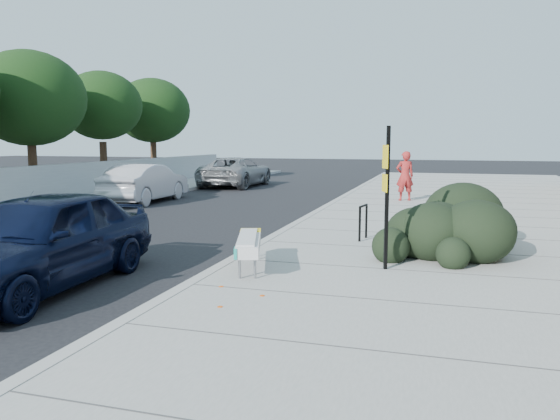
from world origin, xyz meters
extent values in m
plane|color=black|center=(0.00, 0.00, 0.00)|extent=(120.00, 120.00, 0.00)
cube|color=gray|center=(5.60, 5.00, 0.07)|extent=(11.20, 50.00, 0.15)
cube|color=gray|center=(-9.50, 5.00, 0.07)|extent=(3.00, 50.00, 0.15)
cube|color=#9E9E99|center=(0.00, 5.00, 0.08)|extent=(0.22, 50.00, 0.17)
cube|color=#9E9E99|center=(-8.00, 5.00, 0.08)|extent=(0.22, 50.00, 0.17)
cylinder|color=#332114|center=(-12.50, 9.00, 1.20)|extent=(0.36, 0.36, 2.40)
ellipsoid|color=black|center=(-12.50, 9.00, 4.20)|extent=(4.60, 4.60, 3.91)
cylinder|color=#332114|center=(-12.50, 14.00, 1.20)|extent=(0.36, 0.36, 2.40)
ellipsoid|color=black|center=(-12.50, 14.00, 4.20)|extent=(4.00, 4.00, 3.40)
cylinder|color=#332114|center=(-12.50, 19.00, 1.20)|extent=(0.36, 0.36, 2.40)
ellipsoid|color=black|center=(-12.50, 19.00, 4.20)|extent=(4.40, 4.40, 3.74)
cylinder|color=gray|center=(0.70, -1.42, 0.34)|extent=(0.04, 0.04, 0.37)
cylinder|color=gray|center=(0.95, -1.34, 0.34)|extent=(0.04, 0.04, 0.37)
cylinder|color=gray|center=(0.25, 0.01, 0.34)|extent=(0.04, 0.04, 0.37)
cylinder|color=gray|center=(0.50, 0.09, 0.34)|extent=(0.04, 0.04, 0.37)
cylinder|color=gray|center=(0.48, -0.70, 0.50)|extent=(0.48, 1.44, 0.03)
cylinder|color=gray|center=(0.72, -0.63, 0.50)|extent=(0.48, 1.44, 0.03)
cube|color=#B2B2B2|center=(0.60, -0.67, 0.63)|extent=(0.96, 1.99, 0.21)
cube|color=yellow|center=(0.37, 0.07, 0.74)|extent=(0.50, 0.49, 0.02)
cube|color=teal|center=(0.69, -1.57, 0.63)|extent=(0.11, 0.23, 0.18)
cylinder|color=black|center=(2.16, 2.59, 0.55)|extent=(0.05, 0.05, 0.81)
cylinder|color=black|center=(2.25, 3.11, 0.55)|extent=(0.05, 0.05, 0.81)
cylinder|color=black|center=(2.20, 2.85, 0.96)|extent=(0.14, 0.52, 0.05)
cube|color=black|center=(3.02, 0.00, 1.46)|extent=(0.08, 0.08, 2.61)
cube|color=yellow|center=(2.97, -0.02, 2.21)|extent=(0.13, 0.29, 0.42)
cube|color=yellow|center=(2.97, -0.02, 1.74)|extent=(0.12, 0.27, 0.32)
ellipsoid|color=black|center=(4.00, 2.50, 0.94)|extent=(3.13, 4.63, 1.59)
imported|color=black|center=(-2.50, -2.47, 0.84)|extent=(2.20, 5.01, 1.68)
imported|color=#B7B7BC|center=(-7.50, 9.50, 0.78)|extent=(1.79, 4.75, 1.55)
imported|color=gray|center=(-6.68, 17.50, 0.78)|extent=(2.61, 5.65, 1.57)
imported|color=maroon|center=(2.57, 11.69, 1.11)|extent=(0.81, 0.67, 1.91)
camera|label=1|loc=(3.97, -9.96, 2.52)|focal=35.00mm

